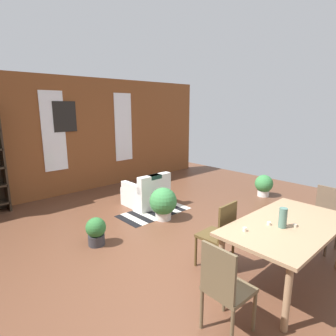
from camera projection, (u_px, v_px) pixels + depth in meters
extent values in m
plane|color=brown|center=(178.00, 266.00, 3.83)|extent=(10.90, 10.90, 0.00)
cube|color=brown|center=(53.00, 137.00, 6.57)|extent=(9.34, 0.12, 2.88)
cube|color=white|center=(54.00, 132.00, 6.49)|extent=(0.55, 0.02, 1.87)
cube|color=white|center=(123.00, 127.00, 7.77)|extent=(0.55, 0.02, 1.87)
cube|color=#9E7C5A|center=(288.00, 225.00, 3.37)|extent=(1.80, 0.98, 0.04)
cylinder|color=#9E7C5A|center=(287.00, 298.00, 2.65)|extent=(0.07, 0.07, 0.73)
cylinder|color=#9E7C5A|center=(221.00, 265.00, 3.21)|extent=(0.07, 0.07, 0.73)
cylinder|color=#9E7C5A|center=(284.00, 225.00, 4.27)|extent=(0.07, 0.07, 0.73)
cylinder|color=#4C7266|center=(283.00, 218.00, 3.23)|extent=(0.09, 0.09, 0.24)
cylinder|color=silver|center=(245.00, 229.00, 3.16)|extent=(0.04, 0.04, 0.04)
cylinder|color=silver|center=(295.00, 225.00, 3.27)|extent=(0.04, 0.04, 0.03)
cylinder|color=silver|center=(269.00, 223.00, 3.32)|extent=(0.04, 0.04, 0.04)
cube|color=brown|center=(321.00, 221.00, 4.23)|extent=(0.44, 0.44, 0.04)
cube|color=brown|center=(329.00, 203.00, 4.28)|extent=(0.07, 0.38, 0.50)
cylinder|color=brown|center=(302.00, 234.00, 4.32)|extent=(0.04, 0.04, 0.43)
cylinder|color=brown|center=(326.00, 243.00, 4.03)|extent=(0.04, 0.04, 0.43)
cylinder|color=brown|center=(313.00, 228.00, 4.53)|extent=(0.04, 0.04, 0.43)
cube|color=brown|center=(229.00, 289.00, 2.65)|extent=(0.41, 0.41, 0.04)
cube|color=brown|center=(218.00, 273.00, 2.47)|extent=(0.04, 0.38, 0.50)
cylinder|color=brown|center=(254.00, 311.00, 2.68)|extent=(0.04, 0.04, 0.43)
cylinder|color=brown|center=(224.00, 293.00, 2.94)|extent=(0.04, 0.04, 0.43)
cylinder|color=brown|center=(232.00, 331.00, 2.45)|extent=(0.04, 0.04, 0.43)
cylinder|color=brown|center=(202.00, 309.00, 2.71)|extent=(0.04, 0.04, 0.43)
cube|color=#4D3C1E|center=(215.00, 236.00, 3.74)|extent=(0.42, 0.42, 0.04)
cube|color=#4D3C1E|center=(227.00, 222.00, 3.56)|extent=(0.38, 0.05, 0.50)
cylinder|color=#4D3C1E|center=(212.00, 243.00, 4.04)|extent=(0.04, 0.04, 0.43)
cylinder|color=#4D3C1E|center=(196.00, 251.00, 3.79)|extent=(0.04, 0.04, 0.43)
cylinder|color=#4D3C1E|center=(233.00, 251.00, 3.79)|extent=(0.04, 0.04, 0.43)
cylinder|color=#4D3C1E|center=(217.00, 262.00, 3.54)|extent=(0.04, 0.04, 0.43)
cube|color=#2D2319|center=(3.00, 158.00, 5.68)|extent=(0.04, 0.32, 2.26)
cube|color=silver|center=(146.00, 196.00, 6.17)|extent=(0.81, 0.81, 0.40)
cube|color=silver|center=(154.00, 183.00, 5.86)|extent=(0.80, 0.17, 0.35)
cube|color=silver|center=(157.00, 182.00, 6.33)|extent=(0.13, 0.72, 0.15)
cube|color=silver|center=(133.00, 187.00, 5.89)|extent=(0.13, 0.72, 0.15)
cube|color=#19382D|center=(154.00, 177.00, 5.83)|extent=(0.28, 0.17, 0.08)
cylinder|color=silver|center=(263.00, 193.00, 6.80)|extent=(0.27, 0.27, 0.14)
sphere|color=#387F42|center=(264.00, 184.00, 6.75)|extent=(0.43, 0.43, 0.43)
cylinder|color=#333338|center=(97.00, 240.00, 4.40)|extent=(0.26, 0.26, 0.17)
sphere|color=#2D6B33|center=(96.00, 227.00, 4.35)|extent=(0.32, 0.32, 0.32)
cylinder|color=silver|center=(163.00, 215.00, 5.40)|extent=(0.30, 0.30, 0.16)
sphere|color=#387F42|center=(163.00, 201.00, 5.34)|extent=(0.53, 0.53, 0.53)
cube|color=black|center=(127.00, 221.00, 5.33)|extent=(0.15, 0.74, 0.01)
cube|color=silver|center=(134.00, 219.00, 5.43)|extent=(0.15, 0.74, 0.01)
cube|color=black|center=(140.00, 217.00, 5.52)|extent=(0.15, 0.74, 0.01)
cube|color=silver|center=(146.00, 215.00, 5.62)|extent=(0.15, 0.74, 0.01)
cube|color=black|center=(151.00, 213.00, 5.72)|extent=(0.15, 0.74, 0.01)
cube|color=silver|center=(157.00, 211.00, 5.82)|extent=(0.15, 0.74, 0.01)
cube|color=black|center=(162.00, 209.00, 5.92)|extent=(0.15, 0.74, 0.01)
cube|color=silver|center=(167.00, 208.00, 6.02)|extent=(0.15, 0.74, 0.01)
cube|color=black|center=(172.00, 206.00, 6.11)|extent=(0.15, 0.74, 0.01)
cube|color=silver|center=(177.00, 204.00, 6.21)|extent=(0.15, 0.74, 0.01)
cube|color=black|center=(65.00, 117.00, 6.60)|extent=(0.56, 0.03, 0.72)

